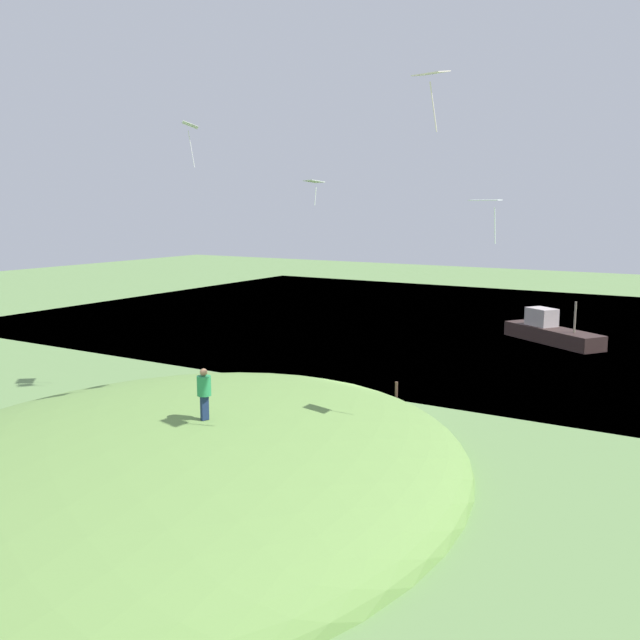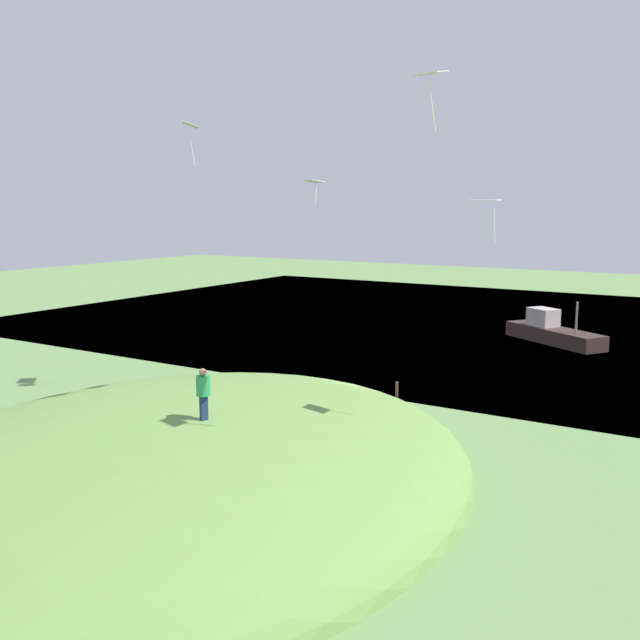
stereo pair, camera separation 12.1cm
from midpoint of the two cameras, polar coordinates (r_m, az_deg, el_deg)
The scene contains 10 objects.
ground_plane at distance 32.60m, azimuth 2.89°, elevation -7.43°, with size 160.00×160.00×0.00m, color #688D50.
lake_water at distance 57.71m, azimuth 15.98°, elevation -0.66°, with size 49.89×80.00×0.40m, color #3A5E86.
grass_hill at distance 25.10m, azimuth -12.46°, elevation -12.83°, with size 24.88×20.18×5.18m, color #6C9448.
boat_on_lake at distance 51.18m, azimuth 18.44°, elevation -0.95°, with size 6.06×7.64×3.15m.
person_walking_path at distance 22.64m, azimuth -9.70°, elevation -5.56°, with size 0.57×0.57×1.71m.
kite_5 at distance 30.84m, azimuth -0.63°, elevation 11.31°, with size 1.05×1.14×1.10m.
kite_6 at distance 23.08m, azimuth 13.39°, elevation 9.45°, with size 0.72×0.99×1.42m.
kite_8 at distance 20.01m, azimuth 8.96°, elevation 19.22°, with size 0.77×0.98×1.61m.
kite_9 at distance 35.10m, azimuth -10.75°, elevation 15.39°, with size 1.31×1.31×2.16m.
mooring_post at distance 34.73m, azimuth 6.22°, elevation -5.74°, with size 0.14×0.14×0.80m, color brown.
Camera 1 is at (27.54, 14.76, 9.32)m, focal length 38.79 mm.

